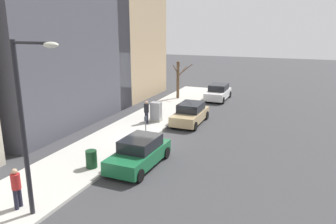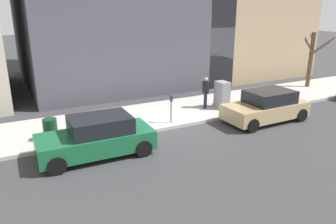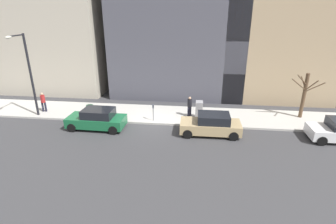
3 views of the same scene
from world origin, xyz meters
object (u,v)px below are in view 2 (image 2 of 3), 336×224
(parked_car_green, at_px, (97,137))
(bare_tree, at_px, (311,58))
(parked_car_tan, at_px, (266,107))
(parking_meter, at_px, (171,106))
(trash_bin, at_px, (50,129))
(utility_box, at_px, (222,95))
(pedestrian_near_meter, at_px, (206,91))

(parked_car_green, distance_m, bare_tree, 16.09)
(parked_car_tan, xyz_separation_m, parked_car_green, (-0.00, 8.34, 0.00))
(parked_car_green, relative_size, parking_meter, 3.14)
(parked_car_green, relative_size, bare_tree, 1.18)
(parking_meter, height_order, trash_bin, parking_meter)
(trash_bin, bearing_deg, parked_car_green, -145.76)
(parked_car_green, distance_m, utility_box, 7.85)
(parked_car_tan, bearing_deg, bare_tree, -63.82)
(parked_car_tan, height_order, trash_bin, parked_car_tan)
(parked_car_tan, height_order, bare_tree, bare_tree)
(pedestrian_near_meter, bearing_deg, parking_meter, 153.80)
(parked_car_tan, distance_m, parking_meter, 4.67)
(bare_tree, bearing_deg, pedestrian_near_meter, 95.40)
(parking_meter, bearing_deg, pedestrian_near_meter, -65.28)
(parked_car_green, bearing_deg, parking_meter, -67.30)
(parking_meter, xyz_separation_m, trash_bin, (0.45, 5.31, -0.38))
(trash_bin, relative_size, pedestrian_near_meter, 0.54)
(utility_box, relative_size, trash_bin, 1.59)
(trash_bin, bearing_deg, pedestrian_near_meter, -84.21)
(parked_car_green, xyz_separation_m, bare_tree, (3.67, -15.60, 1.36))
(parked_car_green, bearing_deg, parked_car_tan, -88.82)
(parked_car_green, height_order, bare_tree, bare_tree)
(pedestrian_near_meter, bearing_deg, trash_bin, 134.87)
(parking_meter, relative_size, pedestrian_near_meter, 0.81)
(trash_bin, xyz_separation_m, pedestrian_near_meter, (0.82, -8.07, 0.49))
(parked_car_tan, xyz_separation_m, bare_tree, (3.66, -7.26, 1.36))
(utility_box, height_order, pedestrian_near_meter, pedestrian_near_meter)
(parking_meter, height_order, pedestrian_near_meter, pedestrian_near_meter)
(utility_box, relative_size, pedestrian_near_meter, 0.86)
(parking_meter, xyz_separation_m, pedestrian_near_meter, (1.27, -2.75, 0.11))
(parked_car_green, height_order, trash_bin, parked_car_green)
(parked_car_tan, relative_size, parked_car_green, 1.00)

